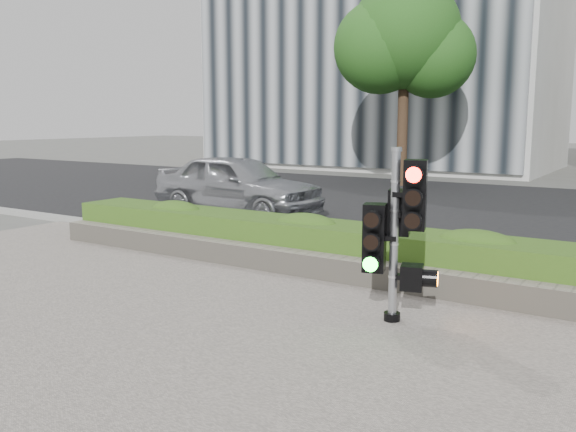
% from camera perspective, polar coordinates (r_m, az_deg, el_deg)
% --- Properties ---
extents(ground, '(120.00, 120.00, 0.00)m').
position_cam_1_polar(ground, '(7.14, -0.67, -9.88)').
color(ground, '#51514C').
rests_on(ground, ground).
extents(sidewalk, '(16.00, 11.00, 0.03)m').
position_cam_1_polar(sidewalk, '(5.39, -16.15, -16.61)').
color(sidewalk, '#9E9389').
rests_on(sidewalk, ground).
extents(road, '(60.00, 13.00, 0.02)m').
position_cam_1_polar(road, '(16.24, 19.17, 0.36)').
color(road, black).
rests_on(road, ground).
extents(curb, '(60.00, 0.25, 0.12)m').
position_cam_1_polar(curb, '(9.81, 9.55, -4.39)').
color(curb, gray).
rests_on(curb, ground).
extents(stone_wall, '(12.00, 0.32, 0.34)m').
position_cam_1_polar(stone_wall, '(8.67, 6.29, -5.15)').
color(stone_wall, gray).
rests_on(stone_wall, sidewalk).
extents(hedge, '(12.00, 1.00, 0.68)m').
position_cam_1_polar(hedge, '(9.20, 8.12, -3.26)').
color(hedge, '#5F942D').
rests_on(hedge, sidewalk).
extents(building_left, '(16.00, 9.00, 15.00)m').
position_cam_1_polar(building_left, '(31.76, 9.16, 18.31)').
color(building_left, '#B7B7B2').
rests_on(building_left, ground).
extents(tree_left, '(4.61, 4.03, 7.34)m').
position_cam_1_polar(tree_left, '(21.98, 10.91, 16.00)').
color(tree_left, black).
rests_on(tree_left, ground).
extents(traffic_signal, '(0.72, 0.61, 1.98)m').
position_cam_1_polar(traffic_signal, '(6.96, 10.18, -0.95)').
color(traffic_signal, black).
rests_on(traffic_signal, sidewalk).
extents(car_silver, '(4.42, 1.92, 1.48)m').
position_cam_1_polar(car_silver, '(14.81, -4.76, 2.98)').
color(car_silver, '#A8A9AF').
rests_on(car_silver, road).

